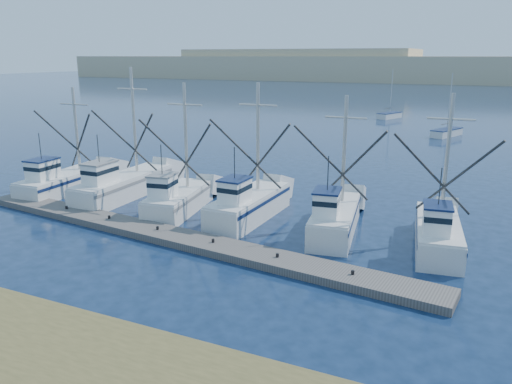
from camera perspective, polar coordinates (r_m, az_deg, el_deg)
ground at (r=21.52m, az=-2.58°, el=-13.19°), size 500.00×500.00×0.00m
floating_dock at (r=29.29m, az=-9.70°, el=-4.99°), size 31.27×5.58×0.42m
dune_ridge at (r=227.01m, az=23.01°, el=12.82°), size 360.00×60.00×10.00m
trawler_fleet at (r=33.57m, az=-5.91°, el=-0.84°), size 30.67×9.67×9.46m
sailboat_near at (r=70.63m, az=20.95°, el=6.37°), size 3.72×5.91×8.10m
sailboat_far at (r=88.22m, az=15.01°, el=8.45°), size 3.53×5.41×8.10m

